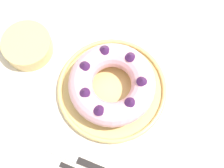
{
  "coord_description": "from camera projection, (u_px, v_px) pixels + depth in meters",
  "views": [
    {
      "loc": [
        -0.26,
        -0.09,
        1.51
      ],
      "look_at": [
        -0.02,
        -0.0,
        0.78
      ],
      "focal_mm": 50.0,
      "sensor_mm": 36.0,
      "label": 1
    }
  ],
  "objects": [
    {
      "name": "side_bowl",
      "position": [
        28.0,
        45.0,
        0.84
      ],
      "size": [
        0.13,
        0.13,
        0.05
      ],
      "primitive_type": "cylinder",
      "color": "tan",
      "rests_on": "dining_table"
    },
    {
      "name": "fork",
      "position": [
        71.0,
        168.0,
        0.75
      ],
      "size": [
        0.02,
        0.2,
        0.01
      ],
      "rotation": [
        0.0,
        0.0,
        -0.08
      ],
      "color": "black",
      "rests_on": "dining_table"
    },
    {
      "name": "dining_table",
      "position": [
        115.0,
        93.0,
        0.91
      ],
      "size": [
        1.23,
        1.04,
        0.73
      ],
      "color": "beige",
      "rests_on": "ground_plane"
    },
    {
      "name": "ground_plane",
      "position": [
        114.0,
        132.0,
        1.52
      ],
      "size": [
        8.0,
        8.0,
        0.0
      ],
      "primitive_type": "plane",
      "color": "gray"
    },
    {
      "name": "bundt_cake",
      "position": [
        112.0,
        84.0,
        0.77
      ],
      "size": [
        0.22,
        0.22,
        0.07
      ],
      "color": "#E09EAD",
      "rests_on": "serving_dish"
    },
    {
      "name": "cake_knife",
      "position": [
        79.0,
        160.0,
        0.76
      ],
      "size": [
        0.02,
        0.17,
        0.01
      ],
      "rotation": [
        0.0,
        0.0,
        -0.04
      ],
      "color": "black",
      "rests_on": "dining_table"
    },
    {
      "name": "serving_dish",
      "position": [
        112.0,
        89.0,
        0.81
      ],
      "size": [
        0.28,
        0.28,
        0.02
      ],
      "color": "tan",
      "rests_on": "dining_table"
    }
  ]
}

